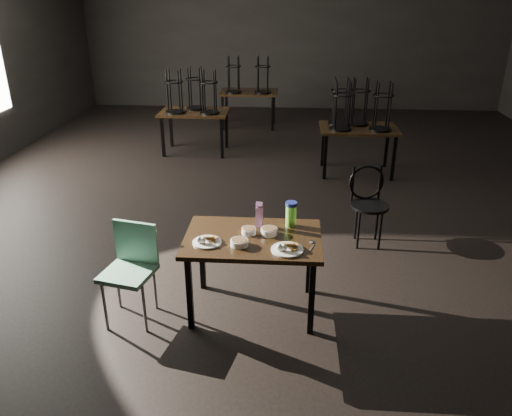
# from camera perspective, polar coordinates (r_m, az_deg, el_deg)

# --- Properties ---
(room) EXTENTS (12.00, 12.04, 3.22)m
(room) POSITION_cam_1_polar(r_m,az_deg,el_deg) (6.44, 3.92, 20.12)
(room) COLOR black
(room) RESTS_ON ground
(main_table) EXTENTS (1.20, 0.80, 0.75)m
(main_table) POSITION_cam_1_polar(r_m,az_deg,el_deg) (4.41, -0.36, -4.23)
(main_table) COLOR black
(main_table) RESTS_ON ground
(plate_left) EXTENTS (0.25, 0.25, 0.08)m
(plate_left) POSITION_cam_1_polar(r_m,az_deg,el_deg) (4.28, -5.66, -3.75)
(plate_left) COLOR white
(plate_left) RESTS_ON main_table
(plate_right) EXTENTS (0.27, 0.27, 0.09)m
(plate_right) POSITION_cam_1_polar(r_m,az_deg,el_deg) (4.15, 3.57, -4.60)
(plate_right) COLOR white
(plate_right) RESTS_ON main_table
(bowl_near) EXTENTS (0.13, 0.13, 0.05)m
(bowl_near) POSITION_cam_1_polar(r_m,az_deg,el_deg) (4.42, -0.82, -2.59)
(bowl_near) COLOR white
(bowl_near) RESTS_ON main_table
(bowl_far) EXTENTS (0.15, 0.15, 0.06)m
(bowl_far) POSITION_cam_1_polar(r_m,az_deg,el_deg) (4.40, 1.50, -2.66)
(bowl_far) COLOR white
(bowl_far) RESTS_ON main_table
(bowl_big) EXTENTS (0.15, 0.15, 0.05)m
(bowl_big) POSITION_cam_1_polar(r_m,az_deg,el_deg) (4.22, -1.92, -3.95)
(bowl_big) COLOR white
(bowl_big) RESTS_ON main_table
(juice_carton) EXTENTS (0.07, 0.07, 0.24)m
(juice_carton) POSITION_cam_1_polar(r_m,az_deg,el_deg) (4.51, 0.38, -0.80)
(juice_carton) COLOR #8B1977
(juice_carton) RESTS_ON main_table
(water_bottle) EXTENTS (0.13, 0.13, 0.24)m
(water_bottle) POSITION_cam_1_polar(r_m,az_deg,el_deg) (4.52, 4.03, -0.68)
(water_bottle) COLOR #81EA44
(water_bottle) RESTS_ON main_table
(spoon) EXTENTS (0.05, 0.19, 0.01)m
(spoon) POSITION_cam_1_polar(r_m,az_deg,el_deg) (4.29, 6.38, -3.97)
(spoon) COLOR silver
(spoon) RESTS_ON main_table
(bentwood_chair) EXTENTS (0.46, 0.45, 0.91)m
(bentwood_chair) POSITION_cam_1_polar(r_m,az_deg,el_deg) (5.83, 12.71, 1.01)
(bentwood_chair) COLOR black
(bentwood_chair) RESTS_ON ground
(school_chair) EXTENTS (0.49, 0.49, 0.89)m
(school_chair) POSITION_cam_1_polar(r_m,az_deg,el_deg) (4.53, -14.08, -6.18)
(school_chair) COLOR #659D83
(school_chair) RESTS_ON ground
(bg_table_left) EXTENTS (1.20, 0.80, 1.48)m
(bg_table_left) POSITION_cam_1_polar(r_m,az_deg,el_deg) (9.00, -7.08, 11.09)
(bg_table_left) COLOR black
(bg_table_left) RESTS_ON ground
(bg_table_right) EXTENTS (1.20, 0.80, 1.48)m
(bg_table_right) POSITION_cam_1_polar(r_m,az_deg,el_deg) (8.03, 11.49, 9.39)
(bg_table_right) COLOR black
(bg_table_right) RESTS_ON ground
(bg_table_far) EXTENTS (1.20, 0.80, 1.48)m
(bg_table_far) POSITION_cam_1_polar(r_m,az_deg,el_deg) (10.71, -0.84, 13.16)
(bg_table_far) COLOR black
(bg_table_far) RESTS_ON ground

